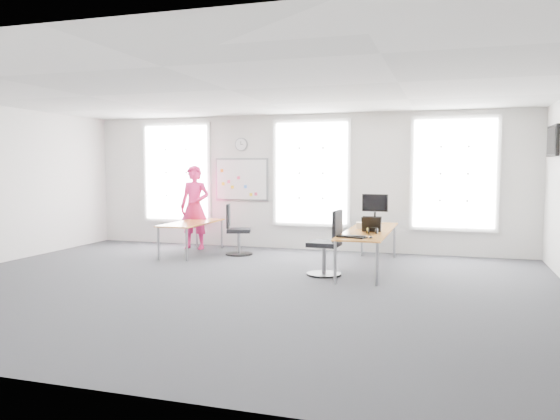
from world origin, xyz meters
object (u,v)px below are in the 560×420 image
(chair_right, at_px, (328,247))
(monitor, at_px, (375,206))
(desk_right, at_px, (369,233))
(keyboard, at_px, (352,237))
(headphones, at_px, (372,231))
(chair_left, at_px, (236,233))
(person, at_px, (195,207))
(desk_left, at_px, (192,225))

(chair_right, relative_size, monitor, 1.91)
(desk_right, height_order, chair_right, chair_right)
(keyboard, distance_m, monitor, 2.41)
(chair_right, distance_m, monitor, 2.18)
(chair_right, xyz_separation_m, headphones, (0.70, 0.27, 0.27))
(chair_left, xyz_separation_m, person, (-1.20, 0.52, 0.47))
(desk_left, relative_size, headphones, 9.66)
(chair_right, xyz_separation_m, chair_left, (-2.30, 1.57, -0.02))
(chair_right, distance_m, keyboard, 0.62)
(desk_left, relative_size, monitor, 3.16)
(chair_left, distance_m, person, 1.39)
(desk_right, xyz_separation_m, headphones, (0.12, -0.53, 0.10))
(keyboard, bearing_deg, desk_left, 173.97)
(person, height_order, keyboard, person)
(chair_right, relative_size, headphones, 5.83)
(desk_left, bearing_deg, desk_right, -9.37)
(desk_left, bearing_deg, person, 111.15)
(monitor, bearing_deg, chair_right, -98.01)
(desk_left, distance_m, headphones, 4.11)
(chair_right, bearing_deg, keyboard, 56.87)
(person, bearing_deg, desk_right, -18.14)
(chair_right, height_order, chair_left, chair_right)
(chair_right, bearing_deg, monitor, 169.32)
(person, relative_size, monitor, 3.20)
(chair_left, bearing_deg, keyboard, -142.62)
(desk_right, height_order, desk_left, desk_right)
(chair_left, bearing_deg, headphones, -131.36)
(person, xyz_separation_m, headphones, (4.20, -1.82, -0.18))
(desk_left, height_order, chair_left, chair_left)
(chair_right, bearing_deg, desk_right, 147.83)
(chair_left, relative_size, person, 0.57)
(headphones, xyz_separation_m, monitor, (-0.18, 1.77, 0.30))
(desk_right, bearing_deg, chair_right, -125.85)
(keyboard, bearing_deg, chair_left, 164.81)
(desk_left, height_order, headphones, headphones)
(desk_right, height_order, headphones, headphones)
(person, distance_m, headphones, 4.58)
(desk_left, relative_size, chair_right, 1.66)
(keyboard, bearing_deg, headphones, 88.62)
(desk_right, height_order, chair_left, chair_left)
(desk_right, relative_size, chair_left, 2.73)
(desk_right, bearing_deg, keyboard, -95.58)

